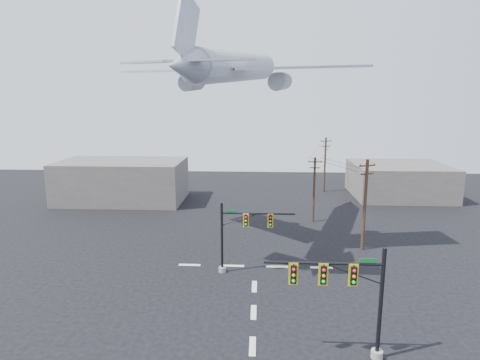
# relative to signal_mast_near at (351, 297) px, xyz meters

# --- Properties ---
(ground) EXTENTS (120.00, 120.00, 0.00)m
(ground) POSITION_rel_signal_mast_near_xyz_m (-5.62, 0.84, -3.89)
(ground) COLOR black
(ground) RESTS_ON ground
(lane_markings) EXTENTS (14.00, 21.20, 0.01)m
(lane_markings) POSITION_rel_signal_mast_near_xyz_m (-5.62, 6.17, -3.88)
(lane_markings) COLOR white
(lane_markings) RESTS_ON ground
(signal_mast_near) EXTENTS (7.04, 0.75, 6.85)m
(signal_mast_near) POSITION_rel_signal_mast_near_xyz_m (0.00, 0.00, 0.00)
(signal_mast_near) COLOR #9B978D
(signal_mast_near) RESTS_ON ground
(signal_mast_far) EXTENTS (6.56, 0.69, 6.26)m
(signal_mast_far) POSITION_rel_signal_mast_near_xyz_m (-7.12, 11.49, -0.51)
(signal_mast_far) COLOR #9B978D
(signal_mast_far) RESTS_ON ground
(utility_pole_a) EXTENTS (1.74, 0.85, 9.21)m
(utility_pole_a) POSITION_rel_signal_mast_near_xyz_m (5.13, 17.51, 0.92)
(utility_pole_a) COLOR #462B1E
(utility_pole_a) RESTS_ON ground
(utility_pole_b) EXTENTS (1.63, 0.27, 8.02)m
(utility_pole_b) POSITION_rel_signal_mast_near_xyz_m (1.38, 26.79, 0.30)
(utility_pole_b) COLOR #462B1E
(utility_pole_b) RESTS_ON ground
(utility_pole_c) EXTENTS (1.78, 0.64, 8.89)m
(utility_pole_c) POSITION_rel_signal_mast_near_xyz_m (5.25, 43.24, 0.76)
(utility_pole_c) COLOR #462B1E
(utility_pole_c) RESTS_ON ground
(power_lines) EXTENTS (5.43, 25.75, 0.19)m
(power_lines) POSITION_rel_signal_mast_near_xyz_m (3.29, 30.23, 4.00)
(power_lines) COLOR black
(airliner) EXTENTS (24.81, 26.74, 7.18)m
(airliner) POSITION_rel_signal_mast_near_xyz_m (-7.77, 19.43, 14.11)
(airliner) COLOR #A4AAB0
(building_left) EXTENTS (18.00, 10.00, 6.00)m
(building_left) POSITION_rel_signal_mast_near_xyz_m (-25.62, 35.84, -0.89)
(building_left) COLOR slate
(building_left) RESTS_ON ground
(building_right) EXTENTS (14.00, 12.00, 5.00)m
(building_right) POSITION_rel_signal_mast_near_xyz_m (16.38, 40.84, -1.39)
(building_right) COLOR slate
(building_right) RESTS_ON ground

